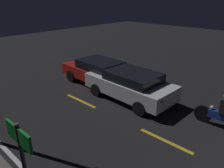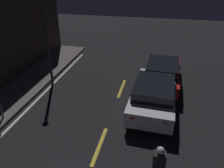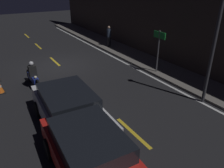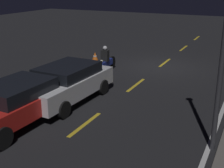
% 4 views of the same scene
% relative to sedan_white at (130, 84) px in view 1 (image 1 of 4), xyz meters
% --- Properties ---
extents(lane_dash_d, '(2.00, 0.14, 0.01)m').
position_rel_sedan_white_xyz_m(lane_dash_d, '(-2.95, 1.76, -0.75)').
color(lane_dash_d, gold).
rests_on(lane_dash_d, ground).
extents(lane_dash_e, '(2.00, 0.14, 0.01)m').
position_rel_sedan_white_xyz_m(lane_dash_e, '(1.55, 1.76, -0.75)').
color(lane_dash_e, gold).
rests_on(lane_dash_e, ground).
extents(sedan_white, '(4.42, 2.15, 1.40)m').
position_rel_sedan_white_xyz_m(sedan_white, '(0.00, 0.00, 0.00)').
color(sedan_white, silver).
rests_on(sedan_white, ground).
extents(taxi_red, '(4.32, 2.08, 1.38)m').
position_rel_sedan_white_xyz_m(taxi_red, '(2.49, -0.33, -0.01)').
color(taxi_red, red).
rests_on(taxi_red, ground).
extents(shop_sign, '(0.90, 0.08, 2.40)m').
position_rel_sedan_white_xyz_m(shop_sign, '(-2.32, 6.26, 1.04)').
color(shop_sign, '#4C4C51').
rests_on(shop_sign, raised_curb).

